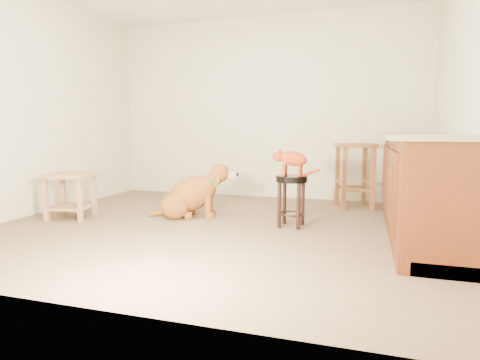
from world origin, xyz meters
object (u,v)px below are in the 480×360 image
(side_table, at_px, (70,189))
(golden_retriever, at_px, (191,196))
(tabby_kitten, at_px, (291,159))
(wood_stool, at_px, (355,174))
(padded_stool, at_px, (291,191))

(side_table, relative_size, golden_retriever, 0.60)
(golden_retriever, height_order, tabby_kitten, tabby_kitten)
(side_table, distance_m, tabby_kitten, 2.45)
(side_table, relative_size, tabby_kitten, 1.22)
(wood_stool, bearing_deg, tabby_kitten, -114.72)
(padded_stool, height_order, tabby_kitten, tabby_kitten)
(golden_retriever, distance_m, tabby_kitten, 1.25)
(wood_stool, bearing_deg, side_table, -151.62)
(golden_retriever, relative_size, tabby_kitten, 2.05)
(side_table, xyz_separation_m, tabby_kitten, (2.41, 0.34, 0.35))
(wood_stool, height_order, side_table, wood_stool)
(wood_stool, relative_size, golden_retriever, 0.83)
(padded_stool, relative_size, side_table, 0.89)
(tabby_kitten, bearing_deg, golden_retriever, 177.41)
(side_table, bearing_deg, padded_stool, 7.86)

